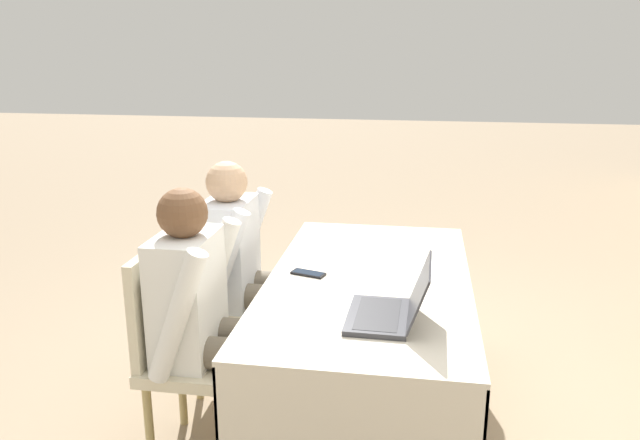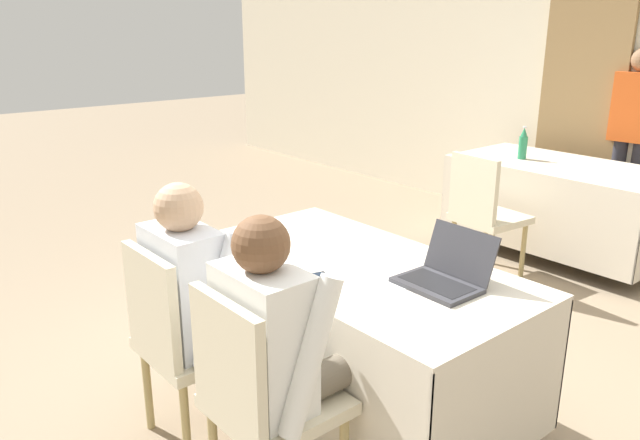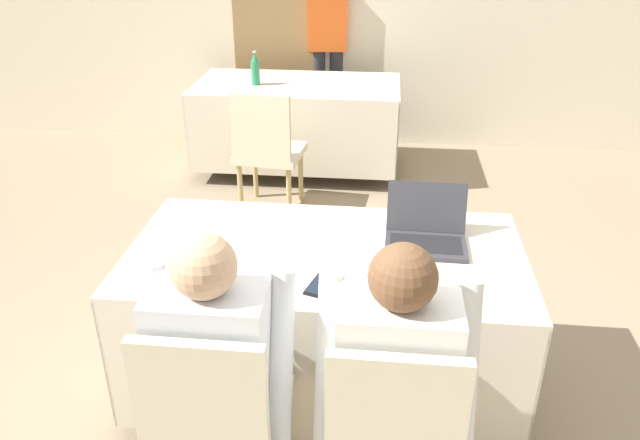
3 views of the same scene
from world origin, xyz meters
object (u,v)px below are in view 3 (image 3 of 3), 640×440
object	(u,v)px
person_checkered_shirt	(220,360)
person_white_shirt	(395,372)
water_bottle	(255,70)
chair_near_left	(216,419)
chair_near_right	(392,434)
person_red_shirt	(328,43)
cell_phone	(318,285)
chair_far_spare	(267,147)
laptop	(426,234)

from	to	relation	value
person_checkered_shirt	person_white_shirt	world-z (taller)	same
water_bottle	chair_near_left	xyz separation A→B (m)	(0.52, -3.31, -0.35)
chair_near_left	chair_near_right	size ratio (longest dim) A/B	1.00
person_white_shirt	person_red_shirt	bearing A→B (deg)	-81.48
cell_phone	chair_near_left	xyz separation A→B (m)	(-0.28, -0.47, -0.23)
chair_near_left	person_checkered_shirt	xyz separation A→B (m)	(0.00, 0.10, 0.16)
chair_far_spare	chair_near_left	bearing A→B (deg)	102.46
person_white_shirt	laptop	bearing A→B (deg)	-99.34
cell_phone	water_bottle	bearing A→B (deg)	122.51
person_red_shirt	person_white_shirt	bearing A→B (deg)	-85.72
person_checkered_shirt	chair_near_left	bearing A→B (deg)	90.00
water_bottle	person_white_shirt	bearing A→B (deg)	-71.22
chair_far_spare	person_checkered_shirt	distance (m)	2.45
water_bottle	person_white_shirt	xyz separation A→B (m)	(1.09, -3.21, -0.19)
laptop	water_bottle	size ratio (longest dim) A/B	1.30
water_bottle	person_checkered_shirt	distance (m)	3.26
water_bottle	chair_near_right	size ratio (longest dim) A/B	0.29
laptop	chair_near_right	distance (m)	0.90
cell_phone	chair_far_spare	world-z (taller)	chair_far_spare
water_bottle	chair_far_spare	bearing A→B (deg)	-74.10
cell_phone	chair_far_spare	xyz separation A→B (m)	(-0.58, 2.06, -0.23)
chair_near_right	person_white_shirt	distance (m)	0.19
chair_near_left	chair_far_spare	world-z (taller)	same
chair_near_left	person_red_shirt	distance (m)	4.14
water_bottle	chair_far_spare	distance (m)	0.88
cell_phone	chair_near_right	xyz separation A→B (m)	(0.29, -0.47, -0.23)
water_bottle	chair_far_spare	size ratio (longest dim) A/B	0.29
water_bottle	person_red_shirt	distance (m)	0.95
person_checkered_shirt	person_red_shirt	size ratio (longest dim) A/B	0.73
water_bottle	person_white_shirt	distance (m)	3.39
person_checkered_shirt	chair_near_right	bearing A→B (deg)	169.74
chair_near_left	chair_far_spare	xyz separation A→B (m)	(-0.30, 2.53, 0.00)
cell_phone	water_bottle	world-z (taller)	water_bottle
laptop	person_white_shirt	bearing A→B (deg)	-98.13
person_checkered_shirt	person_red_shirt	world-z (taller)	person_red_shirt
chair_near_right	person_red_shirt	size ratio (longest dim) A/B	0.57
chair_near_left	person_checkered_shirt	size ratio (longest dim) A/B	0.78
chair_far_spare	person_red_shirt	size ratio (longest dim) A/B	0.57
water_bottle	person_white_shirt	size ratio (longest dim) A/B	0.22
cell_phone	water_bottle	distance (m)	2.95
person_red_shirt	person_checkered_shirt	bearing A→B (deg)	-93.81
chair_far_spare	person_checkered_shirt	bearing A→B (deg)	102.74
cell_phone	chair_far_spare	distance (m)	2.15
chair_near_left	chair_far_spare	bearing A→B (deg)	-83.31
person_red_shirt	water_bottle	bearing A→B (deg)	-125.46
laptop	person_red_shirt	xyz separation A→B (m)	(-0.72, 3.27, 0.14)
cell_phone	person_red_shirt	world-z (taller)	person_red_shirt
water_bottle	person_red_shirt	world-z (taller)	person_red_shirt
cell_phone	person_white_shirt	size ratio (longest dim) A/B	0.14
water_bottle	chair_near_left	distance (m)	3.37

